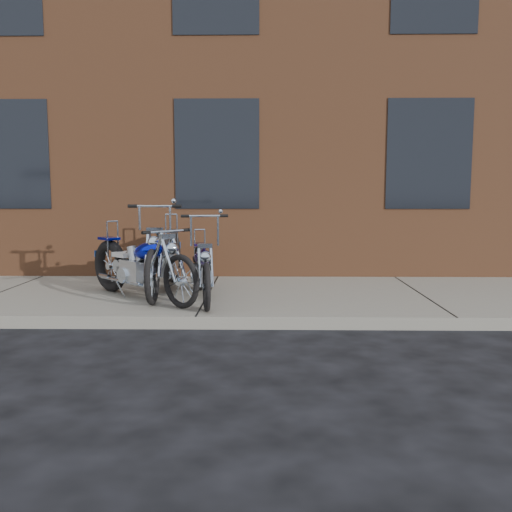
{
  "coord_description": "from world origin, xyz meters",
  "views": [
    {
      "loc": [
        0.8,
        -6.09,
        1.58
      ],
      "look_at": [
        0.68,
        0.8,
        0.76
      ],
      "focal_mm": 38.0,
      "sensor_mm": 36.0,
      "label": 1
    }
  ],
  "objects": [
    {
      "name": "chopper_blue",
      "position": [
        -0.87,
        1.06,
        0.57
      ],
      "size": [
        1.78,
        1.69,
        1.02
      ],
      "rotation": [
        0.0,
        0.0,
        -0.76
      ],
      "color": "black",
      "rests_on": "sidewalk"
    },
    {
      "name": "sidewalk",
      "position": [
        0.0,
        1.5,
        0.07
      ],
      "size": [
        22.0,
        3.0,
        0.15
      ],
      "primitive_type": "cube",
      "color": "gray",
      "rests_on": "ground"
    },
    {
      "name": "chopper_purple",
      "position": [
        -0.03,
        1.04,
        0.52
      ],
      "size": [
        0.58,
        2.04,
        1.15
      ],
      "rotation": [
        0.0,
        0.0,
        -1.4
      ],
      "color": "black",
      "rests_on": "sidewalk"
    },
    {
      "name": "chopper_third",
      "position": [
        -0.65,
        1.6,
        0.6
      ],
      "size": [
        0.61,
        2.5,
        1.27
      ],
      "rotation": [
        0.0,
        0.0,
        -1.55
      ],
      "color": "black",
      "rests_on": "sidewalk"
    },
    {
      "name": "ground",
      "position": [
        0.0,
        0.0,
        0.0
      ],
      "size": [
        120.0,
        120.0,
        0.0
      ],
      "primitive_type": "plane",
      "color": "black",
      "rests_on": "ground"
    },
    {
      "name": "building_brick",
      "position": [
        0.0,
        8.0,
        4.0
      ],
      "size": [
        22.0,
        10.0,
        8.0
      ],
      "primitive_type": "cube",
      "color": "brown",
      "rests_on": "ground"
    }
  ]
}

